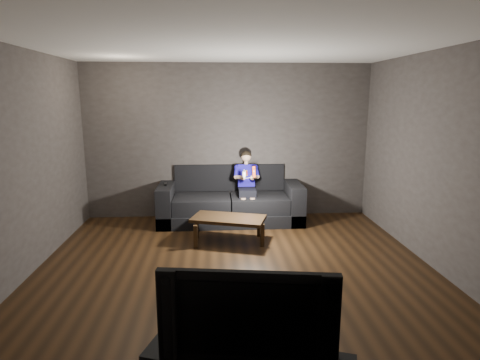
{
  "coord_description": "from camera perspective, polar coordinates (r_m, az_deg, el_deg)",
  "views": [
    {
      "loc": [
        -0.25,
        -4.56,
        2.12
      ],
      "look_at": [
        0.15,
        1.55,
        0.85
      ],
      "focal_mm": 30.0,
      "sensor_mm": 36.0,
      "label": 1
    }
  ],
  "objects": [
    {
      "name": "coffee_table",
      "position": [
        5.95,
        -1.65,
        -5.77
      ],
      "size": [
        1.16,
        0.81,
        0.38
      ],
      "color": "black",
      "rests_on": "floor"
    },
    {
      "name": "right_wall",
      "position": [
        5.38,
        27.04,
        2.19
      ],
      "size": [
        0.04,
        5.0,
        2.7
      ],
      "primitive_type": "cube",
      "color": "#373130",
      "rests_on": "ground"
    },
    {
      "name": "nunchuk_white",
      "position": [
        6.41,
        0.6,
        0.86
      ],
      "size": [
        0.06,
        0.09,
        0.15
      ],
      "color": "silver",
      "rests_on": "child"
    },
    {
      "name": "floor",
      "position": [
        5.04,
        -0.58,
        -13.17
      ],
      "size": [
        5.0,
        5.0,
        0.0
      ],
      "primitive_type": "plane",
      "color": "black",
      "rests_on": "ground"
    },
    {
      "name": "child",
      "position": [
        6.84,
        0.95,
        0.16
      ],
      "size": [
        0.43,
        0.53,
        1.06
      ],
      "color": "black",
      "rests_on": "sofa"
    },
    {
      "name": "front_wall",
      "position": [
        2.22,
        2.92,
        -8.66
      ],
      "size": [
        5.0,
        0.04,
        2.7
      ],
      "primitive_type": "cube",
      "color": "#373130",
      "rests_on": "ground"
    },
    {
      "name": "wii_remote_black",
      "position": [
        6.87,
        -10.55,
        -0.59
      ],
      "size": [
        0.06,
        0.17,
        0.03
      ],
      "color": "black",
      "rests_on": "sofa"
    },
    {
      "name": "back_wall",
      "position": [
        7.11,
        -1.71,
        5.49
      ],
      "size": [
        5.0,
        0.04,
        2.7
      ],
      "primitive_type": "cube",
      "color": "#373130",
      "rests_on": "ground"
    },
    {
      "name": "wii_remote_red",
      "position": [
        6.41,
        1.97,
        1.17
      ],
      "size": [
        0.06,
        0.07,
        0.18
      ],
      "color": "#D44217",
      "rests_on": "child"
    },
    {
      "name": "tv",
      "position": [
        2.66,
        1.21,
        -18.12
      ],
      "size": [
        1.1,
        0.29,
        0.63
      ],
      "primitive_type": "imported",
      "rotation": [
        0.0,
        0.0,
        -0.14
      ],
      "color": "black",
      "rests_on": "media_console"
    },
    {
      "name": "left_wall",
      "position": [
        5.15,
        -29.62,
        1.56
      ],
      "size": [
        0.04,
        5.0,
        2.7
      ],
      "primitive_type": "cube",
      "color": "#373130",
      "rests_on": "ground"
    },
    {
      "name": "ceiling",
      "position": [
        4.61,
        -0.65,
        18.93
      ],
      "size": [
        5.0,
        5.0,
        0.02
      ],
      "primitive_type": "cube",
      "color": "silver",
      "rests_on": "back_wall"
    },
    {
      "name": "wii_console",
      "position": [
        2.85,
        12.7,
        -20.88
      ],
      "size": [
        0.08,
        0.18,
        0.23
      ],
      "primitive_type": "cube",
      "rotation": [
        0.0,
        0.0,
        -0.14
      ],
      "color": "silver",
      "rests_on": "media_console"
    },
    {
      "name": "sofa",
      "position": [
        7.0,
        -1.38,
        -3.3
      ],
      "size": [
        2.44,
        1.05,
        0.94
      ],
      "color": "black",
      "rests_on": "floor"
    }
  ]
}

